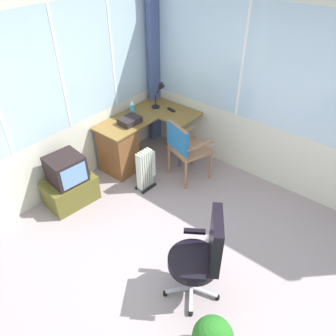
{
  "coord_description": "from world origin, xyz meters",
  "views": [
    {
      "loc": [
        -1.79,
        -1.18,
        3.12
      ],
      "look_at": [
        0.76,
        0.9,
        0.65
      ],
      "focal_mm": 35.84,
      "sensor_mm": 36.0,
      "label": 1
    }
  ],
  "objects": [
    {
      "name": "paper_tray",
      "position": [
        1.15,
        1.93,
        0.78
      ],
      "size": [
        0.31,
        0.24,
        0.09
      ],
      "primitive_type": "cube",
      "rotation": [
        0.0,
        0.0,
        -0.04
      ],
      "color": "#292124",
      "rests_on": "desk"
    },
    {
      "name": "tv_on_stand",
      "position": [
        0.03,
        1.99,
        0.32
      ],
      "size": [
        0.69,
        0.51,
        0.73
      ],
      "color": "brown",
      "rests_on": "ground"
    },
    {
      "name": "wooden_armchair",
      "position": [
        1.37,
        1.13,
        0.59
      ],
      "size": [
        0.61,
        0.61,
        0.92
      ],
      "color": "#996B4B",
      "rests_on": "ground"
    },
    {
      "name": "desk_lamp",
      "position": [
        1.84,
        1.92,
        1.0
      ],
      "size": [
        0.23,
        0.19,
        0.4
      ],
      "color": "black",
      "rests_on": "desk"
    },
    {
      "name": "tv_remote",
      "position": [
        1.84,
        1.72,
        0.75
      ],
      "size": [
        0.07,
        0.16,
        0.02
      ],
      "primitive_type": "cube",
      "rotation": [
        0.0,
        0.0,
        -0.21
      ],
      "color": "black",
      "rests_on": "desk"
    },
    {
      "name": "curtain_corner",
      "position": [
        2.01,
        2.2,
        1.24
      ],
      "size": [
        0.23,
        0.08,
        2.47
      ],
      "primitive_type": "cube",
      "rotation": [
        0.0,
        0.0,
        0.03
      ],
      "color": "#465789",
      "rests_on": "ground"
    },
    {
      "name": "north_window_panel",
      "position": [
        0.0,
        2.33,
        1.29
      ],
      "size": [
        4.22,
        0.07,
        2.57
      ],
      "color": "silver",
      "rests_on": "ground"
    },
    {
      "name": "spray_bottle",
      "position": [
        1.38,
        2.1,
        0.84
      ],
      "size": [
        0.06,
        0.06,
        0.22
      ],
      "color": "#3EB3DE",
      "rests_on": "desk"
    },
    {
      "name": "east_window_panel",
      "position": [
        2.14,
        -0.0,
        1.28
      ],
      "size": [
        0.07,
        4.59,
        2.57
      ],
      "color": "silver",
      "rests_on": "ground"
    },
    {
      "name": "space_heater",
      "position": [
        0.9,
        1.41,
        0.31
      ],
      "size": [
        0.31,
        0.18,
        0.61
      ],
      "color": "silver",
      "rests_on": "ground"
    },
    {
      "name": "ground",
      "position": [
        0.0,
        0.0,
        -0.03
      ],
      "size": [
        5.22,
        5.59,
        0.06
      ],
      "primitive_type": "cube",
      "color": "gray"
    },
    {
      "name": "desk",
      "position": [
        1.01,
        1.98,
        0.41
      ],
      "size": [
        1.4,
        0.98,
        0.74
      ],
      "color": "brown",
      "rests_on": "ground"
    },
    {
      "name": "office_chair",
      "position": [
        -0.01,
        -0.15,
        0.59
      ],
      "size": [
        0.61,
        0.6,
        1.05
      ],
      "color": "#B7B7BF",
      "rests_on": "ground"
    }
  ]
}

